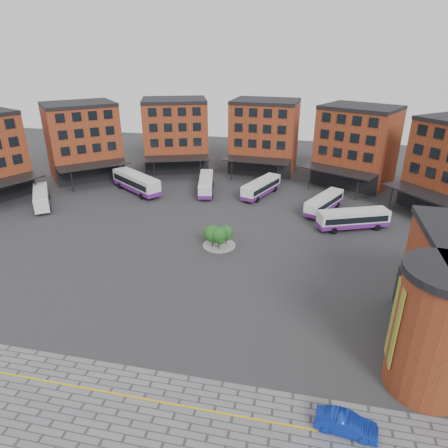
% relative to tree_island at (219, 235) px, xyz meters
% --- Properties ---
extents(ground, '(160.00, 160.00, 0.00)m').
position_rel_tree_island_xyz_m(ground, '(-2.01, -11.60, -1.76)').
color(ground, '#28282B').
rests_on(ground, ground).
extents(yellow_line, '(26.00, 0.15, 0.02)m').
position_rel_tree_island_xyz_m(yellow_line, '(-0.01, -25.60, -1.73)').
color(yellow_line, gold).
rests_on(yellow_line, paving_zone).
extents(main_building, '(94.14, 42.48, 14.60)m').
position_rel_tree_island_xyz_m(main_building, '(-6.78, 26.65, 5.46)').
color(main_building, brown).
rests_on(main_building, ground).
extents(tree_island, '(4.40, 4.40, 3.15)m').
position_rel_tree_island_xyz_m(tree_island, '(0.00, 0.00, 0.00)').
color(tree_island, gray).
rests_on(tree_island, ground).
extents(bus_a, '(7.43, 9.18, 2.74)m').
position_rel_tree_island_xyz_m(bus_a, '(-32.07, 8.24, -0.14)').
color(bus_a, silver).
rests_on(bus_a, ground).
extents(bus_b, '(11.45, 9.26, 3.40)m').
position_rel_tree_island_xyz_m(bus_b, '(-19.51, 18.10, 0.08)').
color(bus_b, silver).
rests_on(bus_b, ground).
extents(bus_c, '(4.55, 10.60, 2.91)m').
position_rel_tree_island_xyz_m(bus_c, '(-7.09, 20.67, -0.19)').
color(bus_c, silver).
rests_on(bus_c, ground).
extents(bus_d, '(6.03, 10.39, 2.89)m').
position_rel_tree_island_xyz_m(bus_d, '(2.93, 21.07, -0.20)').
color(bus_d, white).
rests_on(bus_d, ground).
extents(bus_e, '(6.35, 9.70, 2.74)m').
position_rel_tree_island_xyz_m(bus_e, '(13.75, 15.83, -0.28)').
color(bus_e, white).
rests_on(bus_e, ground).
extents(bus_f, '(10.57, 6.13, 2.94)m').
position_rel_tree_island_xyz_m(bus_f, '(17.80, 9.77, -0.17)').
color(bus_f, silver).
rests_on(bus_f, ground).
extents(blue_car, '(4.41, 2.02, 1.40)m').
position_rel_tree_island_xyz_m(blue_car, '(14.85, -25.21, -1.06)').
color(blue_car, '#0B2699').
rests_on(blue_car, ground).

